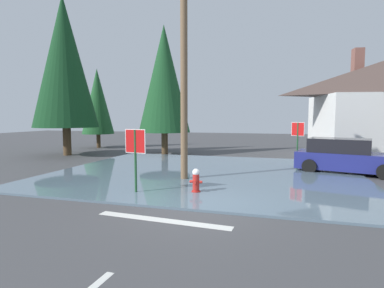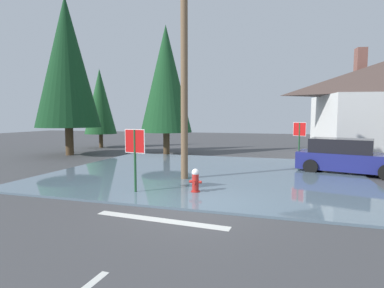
% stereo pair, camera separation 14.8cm
% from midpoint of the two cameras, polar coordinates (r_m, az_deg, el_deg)
% --- Properties ---
extents(ground_plane, '(80.00, 80.00, 0.10)m').
position_cam_midpoint_polar(ground_plane, '(9.09, 0.88, -11.57)').
color(ground_plane, '#424244').
extents(flood_puddle, '(13.28, 11.19, 0.07)m').
position_cam_midpoint_polar(flood_puddle, '(13.98, 3.01, -5.31)').
color(flood_puddle, slate).
rests_on(flood_puddle, ground).
extents(lane_stop_bar, '(3.55, 0.53, 0.01)m').
position_cam_midpoint_polar(lane_stop_bar, '(7.86, -5.35, -13.86)').
color(lane_stop_bar, silver).
rests_on(lane_stop_bar, ground).
extents(stop_sign_near, '(0.78, 0.16, 2.15)m').
position_cam_midpoint_polar(stop_sign_near, '(10.22, -10.14, -0.71)').
color(stop_sign_near, '#1E4C28').
rests_on(stop_sign_near, ground).
extents(fire_hydrant, '(0.43, 0.36, 0.85)m').
position_cam_midpoint_polar(fire_hydrant, '(10.24, 1.05, -6.98)').
color(fire_hydrant, '#AD231E').
rests_on(fire_hydrant, ground).
extents(utility_pole, '(1.60, 0.28, 8.44)m').
position_cam_midpoint_polar(utility_pole, '(12.36, -1.10, 13.64)').
color(utility_pole, brown).
rests_on(utility_pole, ground).
extents(stop_sign_far, '(0.66, 0.40, 2.26)m').
position_cam_midpoint_polar(stop_sign_far, '(17.71, 19.54, 1.73)').
color(stop_sign_far, '#1E4C28').
rests_on(stop_sign_far, ground).
extents(parked_car, '(4.58, 2.78, 1.57)m').
position_cam_midpoint_polar(parked_car, '(15.54, 26.96, -2.15)').
color(parked_car, navy).
rests_on(parked_car, ground).
extents(pine_tree_tall_left, '(3.42, 3.42, 8.55)m').
position_cam_midpoint_polar(pine_tree_tall_left, '(20.77, -4.64, 11.90)').
color(pine_tree_tall_left, '#4C3823').
rests_on(pine_tree_tall_left, ground).
extents(pine_tree_mid_left, '(2.59, 2.59, 6.47)m').
position_cam_midpoint_polar(pine_tree_mid_left, '(26.53, -16.54, 7.56)').
color(pine_tree_mid_left, '#4C3823').
rests_on(pine_tree_mid_left, ground).
extents(pine_tree_short_left, '(4.16, 4.16, 10.39)m').
position_cam_midpoint_polar(pine_tree_short_left, '(22.30, -22.05, 13.88)').
color(pine_tree_short_left, '#4C3823').
rests_on(pine_tree_short_left, ground).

